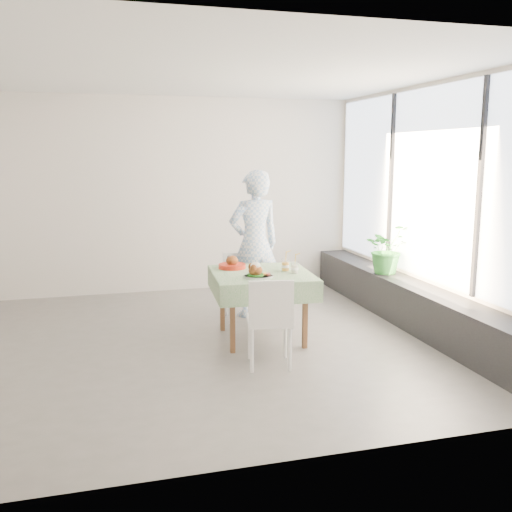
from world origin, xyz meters
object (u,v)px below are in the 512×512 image
object	(u,v)px
diner	(254,244)
main_dish	(257,272)
juice_cup_orange	(285,266)
chair_near	(269,339)
cafe_table	(262,298)
potted_plant	(387,249)
chair_far	(241,299)

from	to	relation	value
diner	main_dish	world-z (taller)	diner
juice_cup_orange	main_dish	bearing A→B (deg)	-148.64
chair_near	cafe_table	bearing A→B (deg)	79.42
chair_near	juice_cup_orange	bearing A→B (deg)	62.48
potted_plant	cafe_table	bearing A→B (deg)	-160.25
chair_far	potted_plant	xyz separation A→B (m)	(1.87, -0.15, 0.57)
juice_cup_orange	potted_plant	bearing A→B (deg)	22.48
chair_far	juice_cup_orange	world-z (taller)	juice_cup_orange
potted_plant	chair_near	bearing A→B (deg)	-143.80
cafe_table	diner	world-z (taller)	diner
chair_far	potted_plant	bearing A→B (deg)	-4.47
chair_far	main_dish	world-z (taller)	main_dish
chair_far	main_dish	size ratio (longest dim) A/B	2.56
chair_far	chair_near	world-z (taller)	chair_near
cafe_table	chair_far	world-z (taller)	chair_far
cafe_table	potted_plant	xyz separation A→B (m)	(1.83, 0.66, 0.36)
cafe_table	diner	distance (m)	1.03
cafe_table	main_dish	size ratio (longest dim) A/B	3.55
chair_far	juice_cup_orange	bearing A→B (deg)	-68.88
chair_near	potted_plant	bearing A→B (deg)	36.20
chair_near	main_dish	xyz separation A→B (m)	(0.04, 0.57, 0.53)
chair_far	potted_plant	distance (m)	1.96
cafe_table	potted_plant	size ratio (longest dim) A/B	1.76
main_dish	juice_cup_orange	distance (m)	0.45
diner	potted_plant	bearing A→B (deg)	161.81
main_dish	potted_plant	distance (m)	2.13
cafe_table	main_dish	xyz separation A→B (m)	(-0.11, -0.22, 0.33)
cafe_table	chair_near	world-z (taller)	chair_near
main_dish	cafe_table	bearing A→B (deg)	63.07
cafe_table	diner	bearing A→B (deg)	79.83
chair_near	juice_cup_orange	world-z (taller)	juice_cup_orange
main_dish	potted_plant	world-z (taller)	potted_plant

